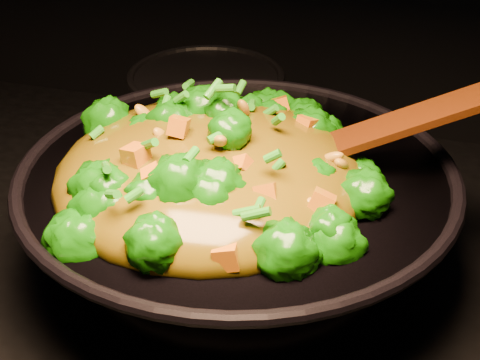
% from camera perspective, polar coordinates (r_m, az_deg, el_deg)
% --- Properties ---
extents(wok, '(0.61, 0.61, 0.13)m').
position_cam_1_polar(wok, '(0.82, -0.20, -3.31)').
color(wok, black).
rests_on(wok, stovetop).
extents(stir_fry, '(0.38, 0.38, 0.11)m').
position_cam_1_polar(stir_fry, '(0.75, -2.45, 3.55)').
color(stir_fry, '#146507').
rests_on(stir_fry, wok).
extents(spatula, '(0.29, 0.12, 0.12)m').
position_cam_1_polar(spatula, '(0.78, 11.12, 3.92)').
color(spatula, '#3E1609').
rests_on(spatula, wok).
extents(back_pot, '(0.24, 0.24, 0.12)m').
position_cam_1_polar(back_pot, '(1.08, -2.59, 5.32)').
color(back_pot, black).
rests_on(back_pot, stovetop).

